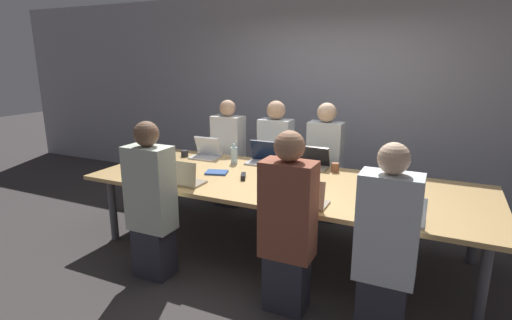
{
  "coord_description": "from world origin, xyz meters",
  "views": [
    {
      "loc": [
        1.36,
        -3.51,
        1.92
      ],
      "look_at": [
        -0.34,
        0.1,
        0.9
      ],
      "focal_mm": 28.0,
      "sensor_mm": 36.0,
      "label": 1
    }
  ],
  "objects_px": {
    "laptop_far_left": "(206,152)",
    "person_near_right": "(386,247)",
    "person_near_midright": "(288,226)",
    "laptop_near_left": "(183,178)",
    "laptop_far_midleft": "(262,157)",
    "person_near_left": "(151,203)",
    "laptop_near_right": "(399,214)",
    "stapler": "(243,176)",
    "person_far_midleft": "(275,159)",
    "bottle_far_midleft": "(234,155)",
    "laptop_near_midright": "(305,198)",
    "cup_far_left": "(185,153)",
    "person_far_left": "(228,155)",
    "laptop_far_center": "(313,162)",
    "person_far_center": "(325,164)",
    "cup_near_midright": "(278,193)",
    "cup_far_center": "(335,167)"
  },
  "relations": [
    {
      "from": "laptop_far_left",
      "to": "person_near_right",
      "type": "bearing_deg",
      "value": -31.25
    },
    {
      "from": "person_near_midright",
      "to": "laptop_far_left",
      "type": "bearing_deg",
      "value": -41.05
    },
    {
      "from": "laptop_near_left",
      "to": "laptop_far_left",
      "type": "relative_size",
      "value": 1.06
    },
    {
      "from": "laptop_far_left",
      "to": "laptop_far_midleft",
      "type": "xyz_separation_m",
      "value": [
        0.71,
        0.05,
        0.0
      ]
    },
    {
      "from": "person_near_left",
      "to": "laptop_near_right",
      "type": "xyz_separation_m",
      "value": [
        2.01,
        0.34,
        0.12
      ]
    },
    {
      "from": "person_near_right",
      "to": "stapler",
      "type": "bearing_deg",
      "value": -28.31
    },
    {
      "from": "person_far_midleft",
      "to": "bottle_far_midleft",
      "type": "height_order",
      "value": "person_far_midleft"
    },
    {
      "from": "person_near_left",
      "to": "person_near_midright",
      "type": "relative_size",
      "value": 0.99
    },
    {
      "from": "laptop_far_midleft",
      "to": "bottle_far_midleft",
      "type": "relative_size",
      "value": 1.35
    },
    {
      "from": "laptop_near_midright",
      "to": "cup_far_left",
      "type": "bearing_deg",
      "value": -27.65
    },
    {
      "from": "person_far_left",
      "to": "laptop_far_midleft",
      "type": "height_order",
      "value": "person_far_left"
    },
    {
      "from": "laptop_far_center",
      "to": "laptop_far_midleft",
      "type": "distance_m",
      "value": 0.59
    },
    {
      "from": "laptop_near_left",
      "to": "person_near_midright",
      "type": "xyz_separation_m",
      "value": [
        1.2,
        -0.36,
        -0.12
      ]
    },
    {
      "from": "person_far_center",
      "to": "person_far_midleft",
      "type": "height_order",
      "value": "same"
    },
    {
      "from": "laptop_far_left",
      "to": "person_near_midright",
      "type": "height_order",
      "value": "person_near_midright"
    },
    {
      "from": "cup_near_midright",
      "to": "bottle_far_midleft",
      "type": "bearing_deg",
      "value": 135.5
    },
    {
      "from": "cup_far_center",
      "to": "person_near_right",
      "type": "bearing_deg",
      "value": -63.42
    },
    {
      "from": "laptop_far_center",
      "to": "person_far_center",
      "type": "xyz_separation_m",
      "value": [
        0.03,
        0.41,
        -0.12
      ]
    },
    {
      "from": "laptop_far_center",
      "to": "stapler",
      "type": "height_order",
      "value": "laptop_far_center"
    },
    {
      "from": "bottle_far_midleft",
      "to": "person_far_left",
      "type": "bearing_deg",
      "value": 124.76
    },
    {
      "from": "bottle_far_midleft",
      "to": "cup_far_center",
      "type": "bearing_deg",
      "value": 7.49
    },
    {
      "from": "person_near_left",
      "to": "laptop_far_center",
      "type": "relative_size",
      "value": 4.05
    },
    {
      "from": "cup_far_left",
      "to": "person_far_midleft",
      "type": "bearing_deg",
      "value": 27.94
    },
    {
      "from": "person_far_center",
      "to": "person_near_right",
      "type": "distance_m",
      "value": 2.13
    },
    {
      "from": "stapler",
      "to": "person_far_midleft",
      "type": "bearing_deg",
      "value": 71.04
    },
    {
      "from": "stapler",
      "to": "bottle_far_midleft",
      "type": "bearing_deg",
      "value": 103.27
    },
    {
      "from": "cup_near_midright",
      "to": "stapler",
      "type": "height_order",
      "value": "cup_near_midright"
    },
    {
      "from": "cup_far_center",
      "to": "cup_near_midright",
      "type": "bearing_deg",
      "value": -102.81
    },
    {
      "from": "cup_far_center",
      "to": "person_far_left",
      "type": "relative_size",
      "value": 0.07
    },
    {
      "from": "stapler",
      "to": "laptop_near_left",
      "type": "bearing_deg",
      "value": -159.19
    },
    {
      "from": "bottle_far_midleft",
      "to": "person_near_midright",
      "type": "distance_m",
      "value": 1.72
    },
    {
      "from": "person_near_left",
      "to": "laptop_near_right",
      "type": "relative_size",
      "value": 3.91
    },
    {
      "from": "cup_far_center",
      "to": "laptop_far_left",
      "type": "height_order",
      "value": "laptop_far_left"
    },
    {
      "from": "laptop_far_left",
      "to": "person_near_midright",
      "type": "xyz_separation_m",
      "value": [
        1.57,
        -1.37,
        -0.12
      ]
    },
    {
      "from": "cup_near_midright",
      "to": "laptop_near_left",
      "type": "bearing_deg",
      "value": -178.47
    },
    {
      "from": "person_far_left",
      "to": "cup_far_left",
      "type": "relative_size",
      "value": 15.9
    },
    {
      "from": "person_far_midleft",
      "to": "laptop_near_midright",
      "type": "height_order",
      "value": "person_far_midleft"
    },
    {
      "from": "laptop_near_left",
      "to": "laptop_near_right",
      "type": "height_order",
      "value": "laptop_near_left"
    },
    {
      "from": "laptop_near_midright",
      "to": "laptop_far_midleft",
      "type": "bearing_deg",
      "value": -51.17
    },
    {
      "from": "laptop_far_midleft",
      "to": "person_far_midleft",
      "type": "bearing_deg",
      "value": 89.6
    },
    {
      "from": "laptop_near_left",
      "to": "person_near_right",
      "type": "xyz_separation_m",
      "value": [
        1.92,
        -0.38,
        -0.14
      ]
    },
    {
      "from": "laptop_far_left",
      "to": "person_near_left",
      "type": "bearing_deg",
      "value": -77.44
    },
    {
      "from": "laptop_far_midleft",
      "to": "person_near_left",
      "type": "bearing_deg",
      "value": -105.24
    },
    {
      "from": "stapler",
      "to": "person_near_left",
      "type": "bearing_deg",
      "value": -144.05
    },
    {
      "from": "person_far_center",
      "to": "person_far_midleft",
      "type": "bearing_deg",
      "value": -175.1
    },
    {
      "from": "person_far_center",
      "to": "laptop_near_right",
      "type": "relative_size",
      "value": 3.93
    },
    {
      "from": "person_near_left",
      "to": "laptop_far_center",
      "type": "bearing_deg",
      "value": -123.16
    },
    {
      "from": "cup_far_center",
      "to": "cup_near_midright",
      "type": "distance_m",
      "value": 1.06
    },
    {
      "from": "bottle_far_midleft",
      "to": "laptop_near_midright",
      "type": "height_order",
      "value": "laptop_near_midright"
    },
    {
      "from": "laptop_near_left",
      "to": "cup_far_center",
      "type": "relative_size",
      "value": 3.7
    }
  ]
}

